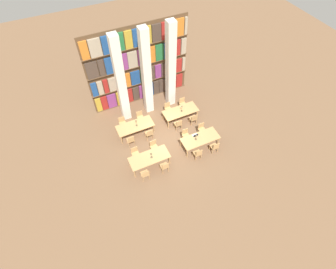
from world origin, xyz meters
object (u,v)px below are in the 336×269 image
(chair_5, at_px, (186,135))
(reading_table_0, at_px, (149,158))
(reading_table_2, at_px, (135,126))
(chair_11, at_px, (140,117))
(desk_lamp_3, at_px, (182,107))
(desk_lamp_0, at_px, (151,155))
(chair_9, at_px, (122,123))
(pillar_center, at_px, (146,74))
(laptop, at_px, (195,135))
(chair_3, at_px, (154,146))
(chair_12, at_px, (178,124))
(chair_6, at_px, (215,147))
(desk_lamp_2, at_px, (136,122))
(desk_lamp_1, at_px, (196,136))
(chair_7, at_px, (202,129))
(chair_14, at_px, (194,119))
(chair_8, at_px, (131,140))
(chair_1, at_px, (135,153))
(chair_4, at_px, (198,153))
(pillar_left, at_px, (121,81))
(chair_2, at_px, (165,166))
(chair_15, at_px, (183,103))
(chair_0, at_px, (145,174))
(reading_table_1, at_px, (200,139))
(chair_13, at_px, (168,108))
(chair_10, at_px, (149,134))
(pillar_right, at_px, (171,67))

(chair_5, bearing_deg, reading_table_0, 15.66)
(reading_table_2, distance_m, chair_11, 1.01)
(reading_table_0, relative_size, chair_5, 2.57)
(reading_table_0, relative_size, desk_lamp_3, 4.64)
(desk_lamp_0, distance_m, chair_5, 2.76)
(chair_9, bearing_deg, pillar_center, -158.09)
(laptop, bearing_deg, reading_table_2, -37.32)
(laptop, bearing_deg, chair_5, -50.95)
(chair_3, xyz_separation_m, desk_lamp_3, (2.70, 1.69, 0.57))
(pillar_center, xyz_separation_m, chair_12, (1.01, -2.47, -2.51))
(chair_6, relative_size, desk_lamp_2, 1.80)
(desk_lamp_1, bearing_deg, chair_7, 40.97)
(desk_lamp_1, xyz_separation_m, chair_14, (0.80, 1.71, -0.52))
(chair_7, xyz_separation_m, desk_lamp_2, (-3.64, 1.78, 0.57))
(chair_6, relative_size, chair_8, 1.00)
(chair_1, height_order, chair_4, same)
(chair_6, bearing_deg, chair_11, 127.07)
(chair_14, bearing_deg, desk_lamp_0, -154.15)
(pillar_left, distance_m, chair_7, 5.71)
(chair_14, bearing_deg, chair_11, 152.44)
(chair_2, height_order, chair_12, same)
(chair_15, bearing_deg, pillar_left, -13.87)
(chair_0, distance_m, desk_lamp_2, 3.45)
(chair_1, xyz_separation_m, chair_12, (3.27, 0.96, 0.00))
(laptop, relative_size, chair_9, 0.36)
(reading_table_0, xyz_separation_m, chair_1, (-0.57, 0.77, -0.17))
(desk_lamp_0, distance_m, chair_15, 4.99)
(pillar_left, relative_size, desk_lamp_2, 12.09)
(reading_table_0, height_order, chair_14, chair_14)
(pillar_left, bearing_deg, reading_table_2, -88.26)
(chair_6, distance_m, laptop, 1.33)
(chair_5, height_order, chair_6, same)
(reading_table_1, height_order, chair_11, chair_11)
(desk_lamp_0, distance_m, chair_13, 4.24)
(chair_6, relative_size, chair_10, 1.00)
(chair_0, bearing_deg, chair_12, 37.54)
(pillar_center, height_order, desk_lamp_1, pillar_center)
(pillar_left, bearing_deg, desk_lamp_3, -28.36)
(desk_lamp_3, bearing_deg, chair_8, -169.91)
(reading_table_1, height_order, chair_12, chair_12)
(pillar_left, xyz_separation_m, chair_9, (-0.54, -0.87, -2.51))
(laptop, distance_m, reading_table_2, 3.77)
(laptop, bearing_deg, reading_table_0, 5.19)
(pillar_center, bearing_deg, desk_lamp_0, -110.17)
(pillar_right, distance_m, chair_15, 2.72)
(chair_12, bearing_deg, desk_lamp_3, 50.51)
(reading_table_0, bearing_deg, laptop, 5.19)
(desk_lamp_1, height_order, desk_lamp_3, desk_lamp_3)
(reading_table_1, relative_size, chair_8, 2.57)
(pillar_left, relative_size, chair_13, 6.72)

